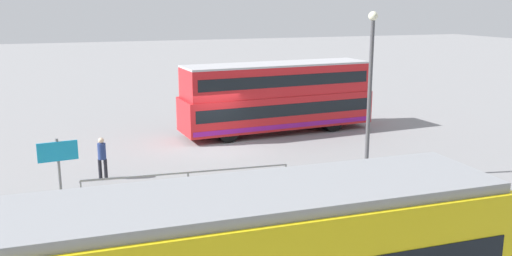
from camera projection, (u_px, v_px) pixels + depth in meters
The scene contains 6 objects.
ground_plane at pixel (220, 147), 26.75m from camera, with size 160.00×160.00×0.00m, color gray.
double_decker_bus at pixel (277, 97), 29.41m from camera, with size 10.67×3.25×3.76m.
pedestrian_near_railing at pixel (102, 155), 21.58m from camera, with size 0.41×0.41×1.71m.
pedestrian_railing at pixel (188, 181), 19.28m from camera, with size 7.31×0.63×1.08m.
info_sign at pixel (58, 160), 18.06m from camera, with size 1.29×0.19×2.52m.
street_lamp at pixel (370, 83), 21.01m from camera, with size 0.36×0.36×6.58m.
Camera 1 is at (7.13, 24.94, 6.84)m, focal length 38.29 mm.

